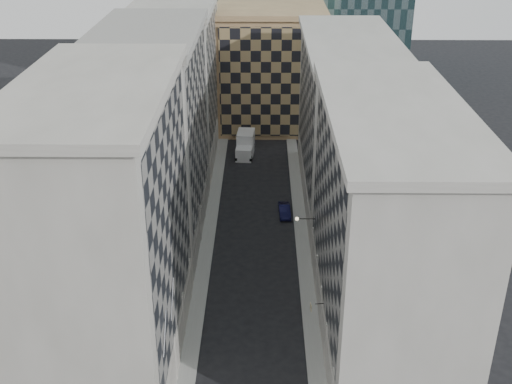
{
  "coord_description": "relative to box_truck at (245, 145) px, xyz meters",
  "views": [
    {
      "loc": [
        0.74,
        -31.26,
        36.07
      ],
      "look_at": [
        0.29,
        13.14,
        14.4
      ],
      "focal_mm": 45.0,
      "sensor_mm": 36.0,
      "label": 1
    }
  ],
  "objects": [
    {
      "name": "bracket_lamp",
      "position": [
        6.07,
        -31.22,
        4.8
      ],
      "size": [
        1.98,
        0.36,
        0.36
      ],
      "color": "black",
      "rests_on": "ground"
    },
    {
      "name": "bldg_right_a",
      "position": [
        12.57,
        -40.22,
        8.92
      ],
      "size": [
        10.8,
        26.8,
        20.7
      ],
      "color": "#A7A399",
      "rests_on": "ground"
    },
    {
      "name": "sidewalk_west",
      "position": [
        -3.56,
        -25.22,
        -1.33
      ],
      "size": [
        1.5,
        100.0,
        0.15
      ],
      "primitive_type": "cube",
      "color": "gray",
      "rests_on": "ground"
    },
    {
      "name": "bldg_left_b",
      "position": [
        -9.19,
        -22.22,
        9.92
      ],
      "size": [
        10.8,
        22.8,
        22.7
      ],
      "color": "gray",
      "rests_on": "ground"
    },
    {
      "name": "box_truck",
      "position": [
        0.0,
        0.0,
        0.0
      ],
      "size": [
        2.77,
        6.01,
        3.22
      ],
      "rotation": [
        0.0,
        0.0,
        -0.07
      ],
      "color": "white",
      "rests_on": "ground"
    },
    {
      "name": "sidewalk_east",
      "position": [
        6.94,
        -25.22,
        -1.33
      ],
      "size": [
        1.5,
        100.0,
        0.15
      ],
      "primitive_type": "cube",
      "color": "gray",
      "rests_on": "ground"
    },
    {
      "name": "flagpoles_left",
      "position": [
        -4.21,
        -49.22,
        6.6
      ],
      "size": [
        0.1,
        6.33,
        2.33
      ],
      "color": "gray",
      "rests_on": "ground"
    },
    {
      "name": "shop_sign",
      "position": [
        6.67,
        -42.37,
        2.44
      ],
      "size": [
        1.11,
        0.62,
        0.69
      ],
      "rotation": [
        0.0,
        0.0,
        0.1
      ],
      "color": "black",
      "rests_on": "ground"
    },
    {
      "name": "tan_block",
      "position": [
        3.69,
        12.67,
        8.04
      ],
      "size": [
        16.8,
        14.8,
        18.8
      ],
      "color": "#A17E55",
      "rests_on": "ground"
    },
    {
      "name": "bldg_right_b",
      "position": [
        12.58,
        -13.22,
        8.45
      ],
      "size": [
        10.8,
        28.8,
        19.7
      ],
      "color": "#A7A399",
      "rests_on": "ground"
    },
    {
      "name": "bldg_left_a",
      "position": [
        -9.19,
        -44.22,
        10.42
      ],
      "size": [
        10.8,
        22.8,
        23.7
      ],
      "color": "#A09B90",
      "rests_on": "ground"
    },
    {
      "name": "dark_car",
      "position": [
        5.14,
        -18.86,
        -0.78
      ],
      "size": [
        1.5,
        3.85,
        1.25
      ],
      "primitive_type": "imported",
      "rotation": [
        0.0,
        0.0,
        0.05
      ],
      "color": "#0E0F33",
      "rests_on": "ground"
    },
    {
      "name": "bldg_left_c",
      "position": [
        -9.19,
        -0.22,
        9.43
      ],
      "size": [
        10.8,
        22.8,
        21.7
      ],
      "color": "#A09B90",
      "rests_on": "ground"
    }
  ]
}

